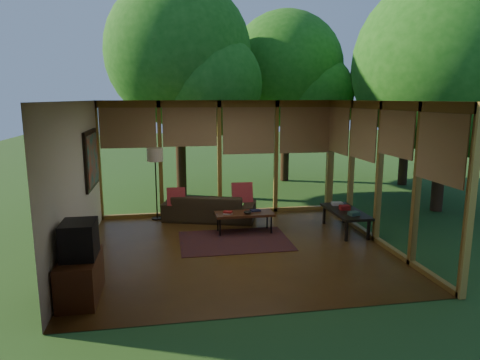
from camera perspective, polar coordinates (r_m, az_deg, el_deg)
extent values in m
plane|color=#583917|center=(8.03, -0.39, -9.15)|extent=(5.50, 5.50, 0.00)
plane|color=silver|center=(7.54, -0.42, 10.50)|extent=(5.50, 5.50, 0.00)
cube|color=silver|center=(7.72, -20.98, -0.29)|extent=(0.04, 5.00, 2.70)
cube|color=silver|center=(5.28, 4.09, -4.50)|extent=(5.50, 0.04, 2.70)
cube|color=olive|center=(10.11, -2.74, 2.91)|extent=(5.50, 0.12, 2.70)
cube|color=olive|center=(8.56, 18.08, 0.92)|extent=(0.12, 5.00, 2.70)
plane|color=#274C1C|center=(18.20, 20.77, 1.43)|extent=(40.00, 40.00, 0.00)
cylinder|color=#341F12|center=(12.17, -8.06, 9.79)|extent=(0.28, 0.28, 5.09)
sphere|color=#185413|center=(12.23, -8.24, 16.42)|extent=(3.96, 3.96, 3.96)
cylinder|color=#341F12|center=(14.46, 6.01, 9.27)|extent=(0.28, 0.28, 4.73)
sphere|color=#185413|center=(14.48, 6.12, 14.47)|extent=(3.73, 3.73, 3.73)
cylinder|color=#341F12|center=(11.33, 24.86, 7.37)|extent=(0.28, 0.28, 4.51)
sphere|color=#185413|center=(11.34, 25.37, 13.68)|extent=(4.16, 4.16, 4.16)
cylinder|color=#341F12|center=(14.43, 20.42, 8.20)|extent=(0.28, 0.28, 4.50)
sphere|color=#185413|center=(14.45, 20.76, 13.15)|extent=(3.10, 3.10, 3.10)
cube|color=maroon|center=(8.44, -0.71, -8.09)|extent=(2.12, 1.51, 0.01)
imported|color=#372C1B|center=(9.80, -4.09, -3.63)|extent=(2.21, 1.39, 0.60)
cube|color=maroon|center=(9.64, -8.52, -2.24)|extent=(0.41, 0.22, 0.43)
cube|color=maroon|center=(9.78, 0.30, -1.75)|extent=(0.47, 0.25, 0.49)
cube|color=#B2AAA1|center=(8.73, -1.63, -4.48)|extent=(0.20, 0.17, 0.03)
cube|color=maroon|center=(8.72, -1.63, -4.28)|extent=(0.21, 0.19, 0.03)
cube|color=black|center=(8.95, 2.06, -4.08)|extent=(0.22, 0.18, 0.03)
ellipsoid|color=black|center=(8.74, 1.02, -4.31)|extent=(0.16, 0.16, 0.07)
cube|color=#502815|center=(6.47, -20.51, -12.09)|extent=(0.50, 1.00, 0.60)
cube|color=black|center=(6.28, -20.67, -7.45)|extent=(0.45, 0.55, 0.50)
cube|color=#2F5247|center=(8.81, 14.94, -4.35)|extent=(0.23, 0.20, 0.07)
cube|color=maroon|center=(9.20, 13.78, -3.58)|extent=(0.20, 0.15, 0.09)
cube|color=#B2AAA1|center=(9.56, 12.82, -3.09)|extent=(0.25, 0.19, 0.06)
cylinder|color=black|center=(10.10, -10.96, -5.03)|extent=(0.26, 0.26, 0.03)
cylinder|color=black|center=(9.92, -11.12, -0.72)|extent=(0.03, 0.03, 1.52)
cylinder|color=beige|center=(9.81, -11.28, 3.34)|extent=(0.36, 0.36, 0.30)
cube|color=#502815|center=(8.84, 0.58, -4.54)|extent=(1.20, 0.50, 0.05)
cylinder|color=black|center=(8.65, -2.68, -6.36)|extent=(0.03, 0.03, 0.38)
cylinder|color=black|center=(8.84, 4.18, -6.00)|extent=(0.03, 0.03, 0.38)
cylinder|color=black|center=(8.99, -2.98, -5.69)|extent=(0.03, 0.03, 0.38)
cylinder|color=black|center=(9.17, 3.64, -5.36)|extent=(0.03, 0.03, 0.38)
cube|color=black|center=(9.18, 13.88, -4.09)|extent=(0.60, 1.40, 0.05)
cube|color=black|center=(8.62, 14.01, -6.65)|extent=(0.05, 0.05, 0.40)
cube|color=black|center=(8.82, 16.76, -6.41)|extent=(0.05, 0.05, 0.40)
cube|color=black|center=(9.69, 11.15, -4.60)|extent=(0.05, 0.05, 0.40)
cube|color=black|center=(9.86, 13.66, -4.43)|extent=(0.05, 0.05, 0.40)
cube|color=black|center=(9.04, -19.23, 2.64)|extent=(0.05, 1.35, 1.15)
cube|color=#176469|center=(9.04, -19.04, 2.65)|extent=(0.02, 1.20, 1.00)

